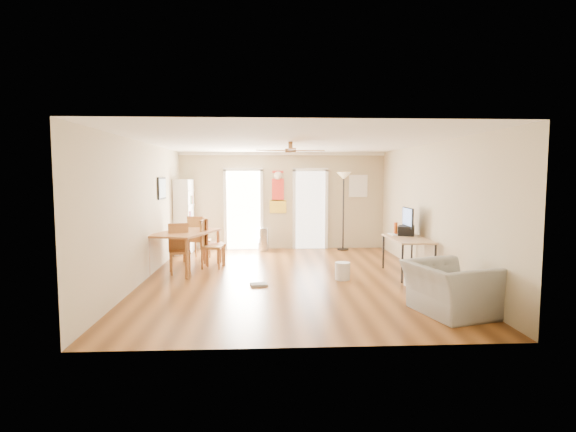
{
  "coord_description": "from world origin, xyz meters",
  "views": [
    {
      "loc": [
        -0.46,
        -8.4,
        1.96
      ],
      "look_at": [
        0.0,
        0.6,
        1.15
      ],
      "focal_mm": 27.58,
      "sensor_mm": 36.0,
      "label": 1
    }
  ],
  "objects": [
    {
      "name": "keyboard",
      "position": [
        2.2,
        0.64,
        0.75
      ],
      "size": [
        0.13,
        0.37,
        0.01
      ],
      "primitive_type": "cube",
      "rotation": [
        0.0,
        0.0,
        0.02
      ],
      "color": "white",
      "rests_on": "computer_desk"
    },
    {
      "name": "dining_table",
      "position": [
        -2.15,
        0.9,
        0.4
      ],
      "size": [
        1.41,
        1.82,
        0.8
      ],
      "primitive_type": null,
      "rotation": [
        0.0,
        0.0,
        -0.31
      ],
      "color": "#AD6337",
      "rests_on": "floor"
    },
    {
      "name": "floor",
      "position": [
        0.0,
        0.0,
        0.0
      ],
      "size": [
        7.0,
        7.0,
        0.0
      ],
      "primitive_type": "plane",
      "color": "brown",
      "rests_on": "ground"
    },
    {
      "name": "wall_left",
      "position": [
        -2.75,
        0.0,
        1.3
      ],
      "size": [
        0.04,
        7.0,
        2.6
      ],
      "primitive_type": null,
      "color": "beige",
      "rests_on": "floor"
    },
    {
      "name": "floor_cloth",
      "position": [
        -0.59,
        -0.6,
        0.02
      ],
      "size": [
        0.34,
        0.28,
        0.04
      ],
      "primitive_type": "cube",
      "rotation": [
        0.0,
        0.0,
        0.18
      ],
      "color": "gray",
      "rests_on": "floor"
    },
    {
      "name": "wastebasket_b",
      "position": [
        2.16,
        -0.7,
        0.15
      ],
      "size": [
        0.31,
        0.31,
        0.29
      ],
      "primitive_type": "cylinder",
      "rotation": [
        0.0,
        0.0,
        -0.3
      ],
      "color": "silver",
      "rests_on": "floor"
    },
    {
      "name": "dining_chair_right_a",
      "position": [
        -1.6,
        1.36,
        0.52
      ],
      "size": [
        0.54,
        0.54,
        1.04
      ],
      "primitive_type": null,
      "rotation": [
        0.0,
        0.0,
        1.9
      ],
      "color": "#A85F36",
      "rests_on": "floor"
    },
    {
      "name": "computer_desk",
      "position": [
        2.35,
        0.13,
        0.37
      ],
      "size": [
        0.69,
        1.39,
        0.74
      ],
      "primitive_type": null,
      "color": "tan",
      "rests_on": "floor"
    },
    {
      "name": "wastebasket_a",
      "position": [
        1.0,
        -0.19,
        0.17
      ],
      "size": [
        0.36,
        0.36,
        0.33
      ],
      "primitive_type": "cylinder",
      "rotation": [
        0.0,
        0.0,
        0.28
      ],
      "color": "silver",
      "rests_on": "floor"
    },
    {
      "name": "bookshelf",
      "position": [
        -2.54,
        2.95,
        0.94
      ],
      "size": [
        0.42,
        0.87,
        1.88
      ],
      "primitive_type": null,
      "rotation": [
        0.0,
        0.0,
        0.05
      ],
      "color": "white",
      "rests_on": "floor"
    },
    {
      "name": "crown_molding",
      "position": [
        0.0,
        0.0,
        2.56
      ],
      "size": [
        5.5,
        7.0,
        0.08
      ],
      "primitive_type": null,
      "color": "white",
      "rests_on": "wall_back"
    },
    {
      "name": "ceiling_fan",
      "position": [
        0.0,
        -0.3,
        2.43
      ],
      "size": [
        1.24,
        1.24,
        0.2
      ],
      "primitive_type": null,
      "color": "#593819",
      "rests_on": "ceiling"
    },
    {
      "name": "wall_back",
      "position": [
        0.0,
        3.5,
        1.3
      ],
      "size": [
        5.5,
        0.04,
        2.6
      ],
      "primitive_type": null,
      "color": "beige",
      "rests_on": "floor"
    },
    {
      "name": "trash_can",
      "position": [
        -0.52,
        3.16,
        0.3
      ],
      "size": [
        0.29,
        0.29,
        0.6
      ],
      "primitive_type": "cylinder",
      "rotation": [
        0.0,
        0.0,
        -0.02
      ],
      "color": "silver",
      "rests_on": "floor"
    },
    {
      "name": "wall_right",
      "position": [
        2.75,
        0.0,
        1.3
      ],
      "size": [
        0.04,
        7.0,
        2.6
      ],
      "primitive_type": null,
      "color": "beige",
      "rests_on": "floor"
    },
    {
      "name": "dining_chair_near",
      "position": [
        -2.2,
        0.53,
        0.5
      ],
      "size": [
        0.51,
        0.51,
        0.99
      ],
      "primitive_type": null,
      "rotation": [
        0.0,
        0.0,
        0.29
      ],
      "color": "#AA7036",
      "rests_on": "floor"
    },
    {
      "name": "armchair",
      "position": [
        2.15,
        -2.36,
        0.36
      ],
      "size": [
        1.24,
        1.34,
        0.73
      ],
      "primitive_type": "imported",
      "rotation": [
        0.0,
        0.0,
        1.84
      ],
      "color": "gray",
      "rests_on": "floor"
    },
    {
      "name": "bathroom_doorway",
      "position": [
        0.75,
        3.48,
        1.05
      ],
      "size": [
        0.8,
        0.1,
        2.1
      ],
      "primitive_type": null,
      "color": "white",
      "rests_on": "wall_back"
    },
    {
      "name": "dining_chair_right_b",
      "position": [
        -1.6,
        1.03,
        0.51
      ],
      "size": [
        0.47,
        0.47,
        1.03
      ],
      "primitive_type": null,
      "rotation": [
        0.0,
        0.0,
        1.45
      ],
      "color": "#A27034",
      "rests_on": "floor"
    },
    {
      "name": "wall_front",
      "position": [
        0.0,
        -3.5,
        1.3
      ],
      "size": [
        5.5,
        0.04,
        2.6
      ],
      "primitive_type": null,
      "color": "beige",
      "rests_on": "floor"
    },
    {
      "name": "ceiling",
      "position": [
        0.0,
        0.0,
        2.6
      ],
      "size": [
        5.5,
        7.0,
        0.0
      ],
      "primitive_type": null,
      "color": "silver",
      "rests_on": "floor"
    },
    {
      "name": "printer",
      "position": [
        2.45,
        0.54,
        0.84
      ],
      "size": [
        0.43,
        0.46,
        0.19
      ],
      "primitive_type": "cube",
      "rotation": [
        0.0,
        0.0,
        -0.35
      ],
      "color": "black",
      "rests_on": "computer_desk"
    },
    {
      "name": "dining_chair_far",
      "position": [
        -2.03,
        2.1,
        0.51
      ],
      "size": [
        0.52,
        0.52,
        1.02
      ],
      "primitive_type": null,
      "rotation": [
        0.0,
        0.0,
        2.86
      ],
      "color": "#A77335",
      "rests_on": "floor"
    },
    {
      "name": "wall_decal",
      "position": [
        -0.13,
        3.48,
        1.55
      ],
      "size": [
        0.46,
        0.03,
        1.1
      ],
      "primitive_type": "cube",
      "color": "red",
      "rests_on": "wall_back"
    },
    {
      "name": "kitchen_doorway",
      "position": [
        -1.05,
        3.48,
        1.05
      ],
      "size": [
        0.9,
        0.1,
        2.1
      ],
      "primitive_type": null,
      "color": "white",
      "rests_on": "wall_back"
    },
    {
      "name": "ac_grille",
      "position": [
        2.05,
        3.47,
        1.7
      ],
      "size": [
        0.5,
        0.04,
        0.6
      ],
      "primitive_type": "cube",
      "color": "white",
      "rests_on": "wall_back"
    },
    {
      "name": "framed_poster",
      "position": [
        -2.73,
        1.4,
        1.7
      ],
      "size": [
        0.04,
        0.66,
        0.48
      ],
      "primitive_type": "cube",
      "color": "black",
      "rests_on": "wall_left"
    },
    {
      "name": "imac",
      "position": [
        2.47,
        0.51,
        1.03
      ],
      "size": [
        0.19,
        0.62,
        0.58
      ],
      "primitive_type": null,
      "rotation": [
        0.0,
        0.0,
        0.17
      ],
      "color": "black",
      "rests_on": "computer_desk"
    },
    {
      "name": "torchiere_lamp",
      "position": [
        1.6,
        3.2,
        1.04
      ],
      "size": [
        0.48,
        0.48,
        2.07
      ],
      "primitive_type": null,
      "rotation": [
        0.0,
        0.0,
        0.27
      ],
      "color": "black",
      "rests_on": "floor"
    },
    {
      "name": "orange_bottle",
      "position": [
        2.3,
        0.78,
        0.86
      ],
      "size": [
        0.1,
        0.1,
        0.24
      ],
      "primitive_type": "cylinder",
      "rotation": [
        0.0,
        0.0,
        -0.32
      ],
      "color": "#CE4C12",
      "rests_on": "computer_desk"
    }
  ]
}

